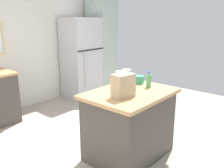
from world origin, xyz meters
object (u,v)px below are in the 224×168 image
at_px(kitchen_island, 129,124).
at_px(tall_cabinet, 102,45).
at_px(shopping_bag, 123,85).
at_px(ear_defenders, 128,88).
at_px(bottle, 149,80).
at_px(small_box, 139,80).
at_px(refrigerator, 82,58).

xyz_separation_m(kitchen_island, tall_cabinet, (2.07, 2.40, 0.69)).
xyz_separation_m(shopping_bag, ear_defenders, (0.29, 0.14, -0.12)).
height_order(bottle, ear_defenders, bottle).
bearing_deg(small_box, tall_cabinet, 53.69).
distance_m(kitchen_island, ear_defenders, 0.48).
distance_m(kitchen_island, refrigerator, 2.81).
height_order(refrigerator, bottle, refrigerator).
bearing_deg(ear_defenders, small_box, 11.50).
xyz_separation_m(refrigerator, small_box, (-0.97, -2.25, 0.06)).
bearing_deg(tall_cabinet, bottle, -125.21).
height_order(tall_cabinet, ear_defenders, tall_cabinet).
bearing_deg(refrigerator, small_box, -113.28).
bearing_deg(small_box, shopping_bag, -161.69).
bearing_deg(bottle, shopping_bag, 178.90).
height_order(kitchen_island, refrigerator, refrigerator).
relative_size(tall_cabinet, ear_defenders, 10.84).
xyz_separation_m(kitchen_island, ear_defenders, (0.08, 0.08, 0.47)).
distance_m(refrigerator, tall_cabinet, 0.73).
bearing_deg(bottle, ear_defenders, 149.02).
bearing_deg(refrigerator, ear_defenders, -119.42).
xyz_separation_m(kitchen_island, refrigerator, (1.39, 2.40, 0.44)).
bearing_deg(refrigerator, kitchen_island, -119.97).
relative_size(refrigerator, tall_cabinet, 0.79).
height_order(tall_cabinet, small_box, tall_cabinet).
distance_m(bottle, ear_defenders, 0.30).
distance_m(refrigerator, bottle, 2.69).
relative_size(kitchen_island, bottle, 5.06).
bearing_deg(tall_cabinet, ear_defenders, -130.67).
bearing_deg(shopping_bag, bottle, -1.10).
height_order(kitchen_island, bottle, bottle).
xyz_separation_m(tall_cabinet, shopping_bag, (-2.29, -2.46, -0.10)).
height_order(shopping_bag, small_box, shopping_bag).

